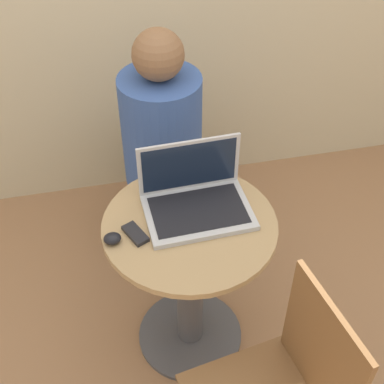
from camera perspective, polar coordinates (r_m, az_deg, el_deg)
name	(u,v)px	position (r m, az deg, el deg)	size (l,w,h in m)	color
ground_plane	(190,335)	(2.45, -0.20, -15.02)	(12.00, 12.00, 0.00)	#9E704C
round_table	(190,271)	(2.09, -0.23, -8.42)	(0.63, 0.63, 0.71)	#4C4C51
laptop	(195,198)	(1.92, 0.37, -0.63)	(0.39, 0.28, 0.23)	#B7B7BC
cell_phone	(135,234)	(1.85, -6.06, -4.45)	(0.09, 0.12, 0.02)	black
computer_mouse	(112,238)	(1.83, -8.50, -4.93)	(0.06, 0.05, 0.03)	black
person_seated	(162,162)	(2.50, -3.19, 3.24)	(0.38, 0.55, 1.17)	#4C4742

